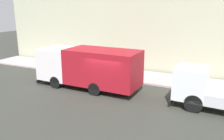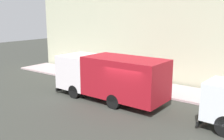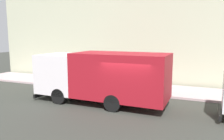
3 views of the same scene
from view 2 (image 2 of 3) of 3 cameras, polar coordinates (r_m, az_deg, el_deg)
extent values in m
plane|color=#353630|center=(15.46, 3.62, -8.49)|extent=(80.00, 80.00, 0.00)
cube|color=#B79EA1|center=(19.34, 11.18, -4.20)|extent=(3.35, 30.00, 0.13)
cube|color=#B9BC9D|center=(20.56, 14.49, 12.31)|extent=(0.50, 30.00, 11.24)
cube|color=silver|center=(18.15, -6.94, -0.22)|extent=(2.61, 2.45, 2.27)
cube|color=black|center=(18.93, -9.52, 1.06)|extent=(2.16, 0.10, 1.27)
cube|color=maroon|center=(15.80, 2.85, -1.71)|extent=(2.66, 5.15, 2.44)
cube|color=black|center=(19.36, -9.51, -3.58)|extent=(2.46, 0.17, 0.24)
cylinder|color=black|center=(17.34, -8.32, -4.73)|extent=(0.32, 0.89, 0.88)
cylinder|color=black|center=(18.92, -3.41, -3.17)|extent=(0.32, 0.89, 0.88)
cylinder|color=black|center=(15.27, 0.36, -6.97)|extent=(0.32, 0.89, 0.88)
cylinder|color=black|center=(17.04, 4.98, -4.95)|extent=(0.32, 0.89, 0.88)
cube|color=black|center=(13.69, 20.50, -4.75)|extent=(1.70, 0.16, 1.02)
cube|color=black|center=(14.15, 19.77, -9.99)|extent=(1.95, 0.23, 0.24)
cylinder|color=black|center=(20.66, -0.06, -1.49)|extent=(0.34, 0.34, 0.85)
cylinder|color=#255292|center=(20.49, -0.06, 0.59)|extent=(0.45, 0.45, 0.68)
sphere|color=brown|center=(20.41, -0.06, 1.80)|extent=(0.21, 0.21, 0.21)
cylinder|color=#56464A|center=(20.54, 4.71, -1.61)|extent=(0.40, 0.40, 0.85)
cylinder|color=#4F8E48|center=(20.38, 4.75, 0.30)|extent=(0.53, 0.53, 0.55)
sphere|color=brown|center=(20.31, 4.77, 1.33)|extent=(0.20, 0.20, 0.20)
cylinder|color=#4C5156|center=(17.88, 8.83, -1.51)|extent=(0.08, 0.08, 2.25)
cube|color=blue|center=(17.70, 8.87, 1.25)|extent=(0.44, 0.03, 0.36)
camera|label=1|loc=(1.64, -96.40, 7.34)|focal=37.40mm
camera|label=3|loc=(4.99, -31.89, -9.44)|focal=35.70mm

